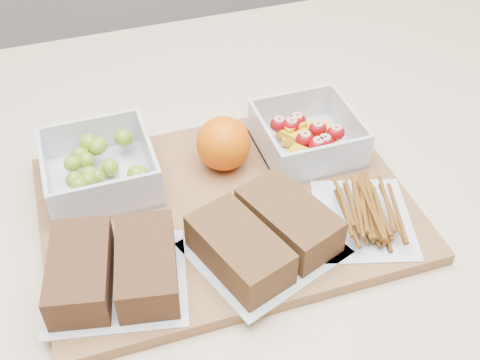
{
  "coord_description": "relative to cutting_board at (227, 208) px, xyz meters",
  "views": [
    {
      "loc": [
        -0.17,
        -0.49,
        1.41
      ],
      "look_at": [
        -0.0,
        0.0,
        0.93
      ],
      "focal_mm": 45.0,
      "sensor_mm": 36.0,
      "label": 1
    }
  ],
  "objects": [
    {
      "name": "pretzel_bag",
      "position": [
        0.14,
        -0.07,
        0.02
      ],
      "size": [
        0.14,
        0.15,
        0.03
      ],
      "color": "silver",
      "rests_on": "cutting_board"
    },
    {
      "name": "cutting_board",
      "position": [
        0.0,
        0.0,
        0.0
      ],
      "size": [
        0.42,
        0.3,
        0.02
      ],
      "primitive_type": "cube",
      "rotation": [
        0.0,
        0.0,
        -0.01
      ],
      "color": "#8C5F39",
      "rests_on": "counter"
    },
    {
      "name": "sandwich_bag_center",
      "position": [
        0.02,
        -0.08,
        0.03
      ],
      "size": [
        0.18,
        0.17,
        0.04
      ],
      "color": "silver",
      "rests_on": "cutting_board"
    },
    {
      "name": "sandwich_bag_left",
      "position": [
        -0.14,
        -0.07,
        0.03
      ],
      "size": [
        0.16,
        0.15,
        0.04
      ],
      "color": "silver",
      "rests_on": "cutting_board"
    },
    {
      "name": "grape_container",
      "position": [
        -0.13,
        0.08,
        0.03
      ],
      "size": [
        0.13,
        0.13,
        0.05
      ],
      "color": "silver",
      "rests_on": "cutting_board"
    },
    {
      "name": "fruit_container",
      "position": [
        0.13,
        0.06,
        0.03
      ],
      "size": [
        0.12,
        0.12,
        0.05
      ],
      "color": "silver",
      "rests_on": "cutting_board"
    },
    {
      "name": "orange",
      "position": [
        0.02,
        0.07,
        0.04
      ],
      "size": [
        0.07,
        0.07,
        0.07
      ],
      "primitive_type": "sphere",
      "color": "#EC6305",
      "rests_on": "cutting_board"
    }
  ]
}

